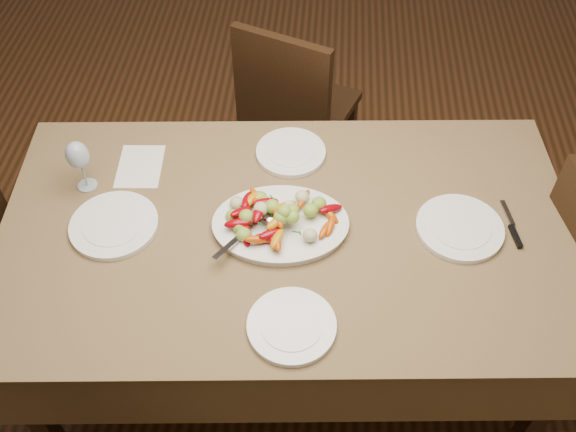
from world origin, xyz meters
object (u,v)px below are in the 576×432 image
(plate_far, at_px, (291,153))
(wine_glass, at_px, (81,164))
(chair_far, at_px, (301,107))
(dining_table, at_px, (288,296))
(plate_right, at_px, (460,228))
(plate_near, at_px, (292,326))
(plate_left, at_px, (114,225))
(serving_platter, at_px, (281,225))

(plate_far, xyz_separation_m, wine_glass, (-0.67, -0.20, 0.09))
(chair_far, bearing_deg, dining_table, 112.80)
(plate_far, bearing_deg, plate_right, -28.89)
(wine_glass, bearing_deg, plate_near, -34.65)
(dining_table, height_order, wine_glass, wine_glass)
(plate_far, relative_size, plate_near, 0.97)
(dining_table, relative_size, plate_far, 7.52)
(chair_far, height_order, wine_glass, wine_glass)
(dining_table, bearing_deg, plate_left, -176.73)
(serving_platter, height_order, plate_far, serving_platter)
(plate_right, distance_m, wine_glass, 1.24)
(serving_platter, distance_m, plate_right, 0.57)
(dining_table, height_order, plate_near, plate_near)
(chair_far, height_order, plate_near, chair_far)
(chair_far, height_order, serving_platter, chair_far)
(chair_far, xyz_separation_m, plate_near, (0.04, -1.31, 0.29))
(plate_left, bearing_deg, chair_far, 60.94)
(serving_platter, bearing_deg, plate_far, 88.42)
(serving_platter, relative_size, plate_far, 1.71)
(plate_left, xyz_separation_m, wine_glass, (-0.13, 0.17, 0.09))
(chair_far, relative_size, plate_far, 3.88)
(plate_near, bearing_deg, plate_far, 94.10)
(plate_right, xyz_separation_m, wine_glass, (-1.23, 0.10, 0.09))
(plate_left, bearing_deg, plate_far, 34.76)
(chair_far, height_order, plate_right, chair_far)
(chair_far, distance_m, wine_glass, 1.12)
(serving_platter, bearing_deg, plate_right, 3.27)
(chair_far, bearing_deg, wine_glass, 72.23)
(plate_left, height_order, plate_right, same)
(serving_platter, distance_m, wine_glass, 0.68)
(plate_right, distance_m, plate_near, 0.64)
(plate_far, bearing_deg, chair_far, 89.48)
(chair_far, distance_m, plate_left, 1.15)
(chair_far, bearing_deg, plate_near, 114.22)
(plate_far, bearing_deg, plate_left, -145.24)
(plate_near, bearing_deg, serving_platter, 99.35)
(dining_table, distance_m, plate_left, 0.68)
(plate_far, bearing_deg, wine_glass, -163.22)
(plate_right, bearing_deg, serving_platter, -176.73)
(dining_table, height_order, serving_platter, serving_platter)
(chair_far, distance_m, plate_near, 1.34)
(plate_right, height_order, wine_glass, wine_glass)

